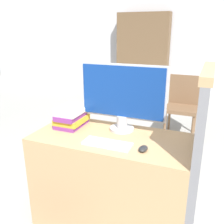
% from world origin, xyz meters
% --- Properties ---
extents(wall_back, '(12.00, 0.06, 2.80)m').
position_xyz_m(wall_back, '(0.00, 5.16, 1.40)').
color(wall_back, silver).
rests_on(wall_back, ground_plane).
extents(desk, '(1.16, 0.56, 0.76)m').
position_xyz_m(desk, '(0.00, 0.28, 0.38)').
color(desk, tan).
rests_on(desk, ground_plane).
extents(carrel_divider, '(0.07, 0.66, 1.28)m').
position_xyz_m(carrel_divider, '(0.60, 0.33, 0.65)').
color(carrel_divider, slate).
rests_on(carrel_divider, ground_plane).
extents(monitor, '(0.66, 0.19, 0.51)m').
position_xyz_m(monitor, '(0.03, 0.43, 1.03)').
color(monitor, '#B7B7BC').
rests_on(monitor, desk).
extents(keyboard, '(0.34, 0.13, 0.02)m').
position_xyz_m(keyboard, '(0.02, 0.14, 0.77)').
color(keyboard, silver).
rests_on(keyboard, desk).
extents(mouse, '(0.06, 0.09, 0.03)m').
position_xyz_m(mouse, '(0.27, 0.15, 0.77)').
color(mouse, '#262626').
rests_on(mouse, desk).
extents(book_stack, '(0.20, 0.29, 0.17)m').
position_xyz_m(book_stack, '(-0.38, 0.36, 0.84)').
color(book_stack, '#7A3384').
rests_on(book_stack, desk).
extents(far_chair, '(0.44, 0.44, 0.87)m').
position_xyz_m(far_chair, '(0.27, 2.35, 0.49)').
color(far_chair, brown).
rests_on(far_chair, ground_plane).
extents(bookshelf_far, '(1.28, 0.32, 1.89)m').
position_xyz_m(bookshelf_far, '(-1.05, 4.92, 0.95)').
color(bookshelf_far, brown).
rests_on(bookshelf_far, ground_plane).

